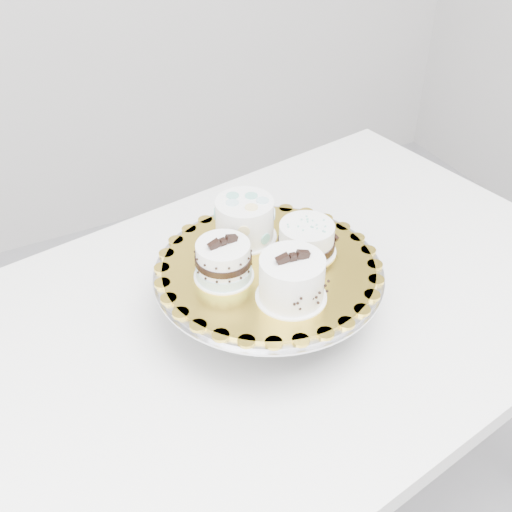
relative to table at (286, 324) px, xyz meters
name	(u,v)px	position (x,y,z in m)	size (l,w,h in m)	color
table	(286,324)	(0.00, 0.00, 0.00)	(1.38, 1.04, 0.75)	white
cake_stand	(268,283)	(-0.06, -0.03, 0.15)	(0.41, 0.41, 0.11)	gray
cake_board	(269,267)	(-0.06, -0.03, 0.19)	(0.37, 0.37, 0.01)	gold
cake_swirl	(292,280)	(-0.06, -0.12, 0.23)	(0.12, 0.12, 0.09)	white
cake_banded	(223,262)	(-0.14, -0.02, 0.22)	(0.10, 0.10, 0.08)	white
cake_dots	(245,219)	(-0.06, 0.07, 0.23)	(0.13, 0.13, 0.08)	white
cake_ribbon	(307,239)	(0.02, -0.02, 0.21)	(0.12, 0.12, 0.06)	white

